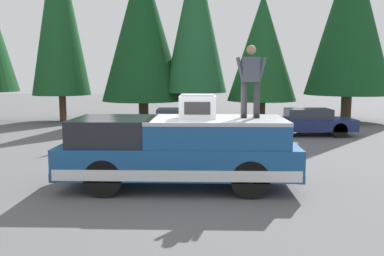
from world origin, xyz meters
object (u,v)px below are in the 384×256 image
Objects in this scene: compressor_unit at (198,106)px; parked_car_silver at (177,122)px; person_on_truck_bed at (251,79)px; parked_car_navy at (306,122)px; pickup_truck at (179,151)px.

compressor_unit is 0.20× the size of parked_car_silver.
person_on_truck_bed reaches higher than parked_car_navy.
parked_car_silver is at bearing 6.87° from compressor_unit.
person_on_truck_bed reaches higher than parked_car_silver.
person_on_truck_bed is (0.18, -1.24, 0.62)m from compressor_unit.
person_on_truck_bed reaches higher than pickup_truck.
person_on_truck_bed is 9.21m from parked_car_navy.
person_on_truck_bed is at bearing -81.62° from compressor_unit.
parked_car_silver is (8.15, 2.25, -1.97)m from person_on_truck_bed.
parked_car_navy is (8.52, -4.62, -1.35)m from compressor_unit.
pickup_truck is at bearing 95.75° from person_on_truck_bed.
compressor_unit is at bearing -173.13° from parked_car_silver.
parked_car_silver is (8.33, 1.00, -1.35)m from compressor_unit.
parked_car_navy is at bearing -88.08° from parked_car_silver.
compressor_unit is at bearing 151.54° from parked_car_navy.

